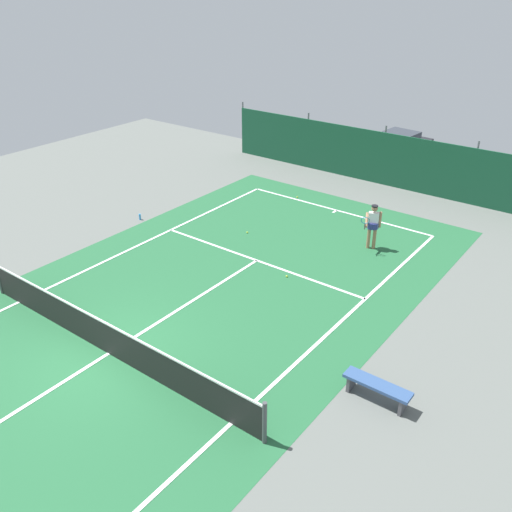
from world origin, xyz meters
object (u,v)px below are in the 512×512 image
at_px(tennis_ball_near_player, 247,232).
at_px(tennis_ball_by_sideline, 297,197).
at_px(tennis_player, 373,224).
at_px(parked_car, 397,149).
at_px(tennis_net, 107,338).
at_px(water_bottle, 140,217).
at_px(courtside_bench, 377,387).
at_px(tennis_ball_midcourt, 287,276).

height_order(tennis_ball_near_player, tennis_ball_by_sideline, same).
height_order(tennis_player, parked_car, parked_car).
xyz_separation_m(tennis_net, water_bottle, (-5.79, 6.37, -0.39)).
height_order(tennis_ball_near_player, courtside_bench, courtside_bench).
bearing_deg(courtside_bench, tennis_ball_near_player, 145.99).
bearing_deg(tennis_ball_by_sideline, tennis_ball_midcourt, -59.59).
bearing_deg(parked_car, tennis_ball_by_sideline, 82.79).
xyz_separation_m(tennis_net, tennis_player, (2.67, 9.61, 0.45)).
relative_size(tennis_ball_midcourt, parked_car, 0.02).
bearing_deg(water_bottle, courtside_bench, -17.33).
height_order(tennis_ball_midcourt, courtside_bench, courtside_bench).
bearing_deg(tennis_net, water_bottle, 132.27).
relative_size(tennis_ball_near_player, water_bottle, 0.28).
relative_size(tennis_player, tennis_ball_by_sideline, 24.85).
relative_size(tennis_ball_by_sideline, parked_car, 0.02).
xyz_separation_m(tennis_ball_near_player, parked_car, (1.07, 10.85, 0.81)).
relative_size(tennis_net, tennis_ball_near_player, 153.33).
distance_m(tennis_player, parked_car, 9.72).
height_order(parked_car, water_bottle, parked_car).
bearing_deg(tennis_ball_midcourt, courtside_bench, -35.66).
bearing_deg(tennis_ball_near_player, tennis_net, -78.55).
bearing_deg(tennis_ball_by_sideline, courtside_bench, -48.58).
bearing_deg(tennis_player, tennis_ball_midcourt, 45.48).
bearing_deg(courtside_bench, tennis_net, -157.62).
distance_m(tennis_ball_near_player, water_bottle, 4.47).
bearing_deg(parked_car, courtside_bench, 118.74).
xyz_separation_m(tennis_player, tennis_ball_midcourt, (-1.21, -3.53, -0.93)).
bearing_deg(water_bottle, tennis_player, 20.90).
bearing_deg(tennis_player, tennis_ball_near_player, -4.25).
height_order(tennis_ball_midcourt, parked_car, parked_car).
height_order(tennis_ball_by_sideline, parked_car, parked_car).
xyz_separation_m(tennis_player, tennis_ball_by_sideline, (-4.75, 2.50, -0.93)).
relative_size(tennis_player, water_bottle, 6.83).
distance_m(tennis_player, tennis_ball_near_player, 4.69).
distance_m(tennis_ball_by_sideline, parked_car, 6.90).
relative_size(tennis_ball_midcourt, water_bottle, 0.28).
bearing_deg(water_bottle, tennis_ball_by_sideline, 57.07).
height_order(tennis_net, tennis_ball_by_sideline, tennis_net).
xyz_separation_m(parked_car, water_bottle, (-5.26, -12.41, -0.72)).
xyz_separation_m(tennis_ball_midcourt, tennis_ball_by_sideline, (-3.54, 6.03, 0.00)).
xyz_separation_m(tennis_player, courtside_bench, (3.64, -7.01, -0.59)).
relative_size(tennis_ball_by_sideline, water_bottle, 0.28).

